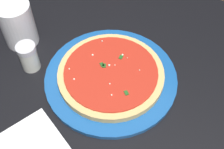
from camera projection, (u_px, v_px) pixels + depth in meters
The scene contains 5 objects.
restaurant_table at pixel (112, 105), 0.81m from camera, with size 1.12×0.84×0.73m.
serving_plate at pixel (112, 78), 0.70m from camera, with size 0.32×0.32×0.01m, color #195199.
pizza at pixel (112, 74), 0.69m from camera, with size 0.25×0.25×0.02m.
cup_tall_drink at pixel (18, 24), 0.73m from camera, with size 0.09×0.09×0.12m, color silver.
parmesan_shaker at pixel (29, 57), 0.70m from camera, with size 0.05×0.05×0.07m.
Camera 1 is at (0.21, -0.36, 1.30)m, focal length 46.71 mm.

